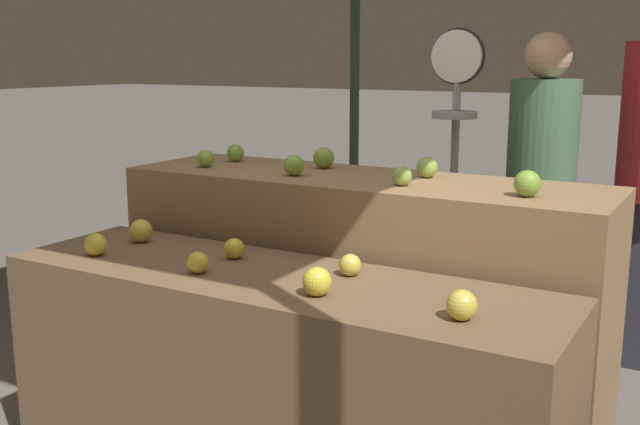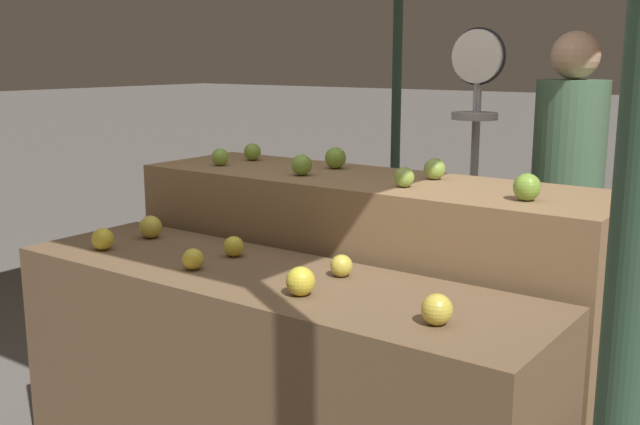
% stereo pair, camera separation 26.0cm
% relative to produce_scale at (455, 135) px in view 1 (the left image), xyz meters
% --- Properties ---
extents(display_counter_front, '(1.88, 0.55, 0.82)m').
position_rel_produce_scale_xyz_m(display_counter_front, '(-0.12, -1.28, -0.75)').
color(display_counter_front, brown).
rests_on(display_counter_front, ground_plane).
extents(display_counter_back, '(1.88, 0.55, 1.06)m').
position_rel_produce_scale_xyz_m(display_counter_back, '(-0.12, -0.68, -0.64)').
color(display_counter_back, olive).
rests_on(display_counter_back, ground_plane).
extents(apple_front_0, '(0.08, 0.08, 0.08)m').
position_rel_produce_scale_xyz_m(apple_front_0, '(-0.79, -1.39, -0.30)').
color(apple_front_0, gold).
rests_on(apple_front_0, display_counter_front).
extents(apple_front_1, '(0.07, 0.07, 0.07)m').
position_rel_produce_scale_xyz_m(apple_front_1, '(-0.35, -1.38, -0.31)').
color(apple_front_1, gold).
rests_on(apple_front_1, display_counter_front).
extents(apple_front_2, '(0.09, 0.09, 0.09)m').
position_rel_produce_scale_xyz_m(apple_front_2, '(0.10, -1.39, -0.30)').
color(apple_front_2, gold).
rests_on(apple_front_2, display_counter_front).
extents(apple_front_3, '(0.08, 0.08, 0.08)m').
position_rel_produce_scale_xyz_m(apple_front_3, '(0.54, -1.37, -0.30)').
color(apple_front_3, gold).
rests_on(apple_front_3, display_counter_front).
extents(apple_front_4, '(0.09, 0.09, 0.09)m').
position_rel_produce_scale_xyz_m(apple_front_4, '(-0.79, -1.17, -0.30)').
color(apple_front_4, gold).
rests_on(apple_front_4, display_counter_front).
extents(apple_front_5, '(0.07, 0.07, 0.07)m').
position_rel_produce_scale_xyz_m(apple_front_5, '(-0.35, -1.18, -0.31)').
color(apple_front_5, gold).
rests_on(apple_front_5, display_counter_front).
extents(apple_front_6, '(0.07, 0.07, 0.07)m').
position_rel_produce_scale_xyz_m(apple_front_6, '(0.09, -1.16, -0.31)').
color(apple_front_6, gold).
rests_on(apple_front_6, display_counter_front).
extents(apple_back_0, '(0.07, 0.07, 0.07)m').
position_rel_produce_scale_xyz_m(apple_back_0, '(-0.79, -0.77, -0.07)').
color(apple_back_0, '#84AD3D').
rests_on(apple_back_0, display_counter_back).
extents(apple_back_1, '(0.08, 0.08, 0.08)m').
position_rel_produce_scale_xyz_m(apple_back_1, '(-0.35, -0.78, -0.07)').
color(apple_back_1, '#7AA338').
rests_on(apple_back_1, display_counter_back).
extents(apple_back_2, '(0.07, 0.07, 0.07)m').
position_rel_produce_scale_xyz_m(apple_back_2, '(0.10, -0.79, -0.07)').
color(apple_back_2, '#8EB247').
rests_on(apple_back_2, display_counter_back).
extents(apple_back_3, '(0.09, 0.09, 0.09)m').
position_rel_produce_scale_xyz_m(apple_back_3, '(0.54, -0.78, -0.06)').
color(apple_back_3, '#7AA338').
rests_on(apple_back_3, display_counter_back).
extents(apple_back_4, '(0.08, 0.08, 0.08)m').
position_rel_produce_scale_xyz_m(apple_back_4, '(-0.79, -0.57, -0.07)').
color(apple_back_4, '#7AA338').
rests_on(apple_back_4, display_counter_back).
extents(apple_back_5, '(0.09, 0.09, 0.09)m').
position_rel_produce_scale_xyz_m(apple_back_5, '(-0.35, -0.56, -0.06)').
color(apple_back_5, '#7AA338').
rests_on(apple_back_5, display_counter_back).
extents(apple_back_6, '(0.08, 0.08, 0.08)m').
position_rel_produce_scale_xyz_m(apple_back_6, '(0.10, -0.57, -0.07)').
color(apple_back_6, '#8EB247').
rests_on(apple_back_6, display_counter_back).
extents(produce_scale, '(0.24, 0.20, 1.63)m').
position_rel_produce_scale_xyz_m(produce_scale, '(0.00, 0.00, 0.00)').
color(produce_scale, '#99999E').
rests_on(produce_scale, ground_plane).
extents(person_vendor_at_scale, '(0.42, 0.42, 1.62)m').
position_rel_produce_scale_xyz_m(person_vendor_at_scale, '(0.31, 0.33, -0.22)').
color(person_vendor_at_scale, '#2D2D38').
rests_on(person_vendor_at_scale, ground_plane).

